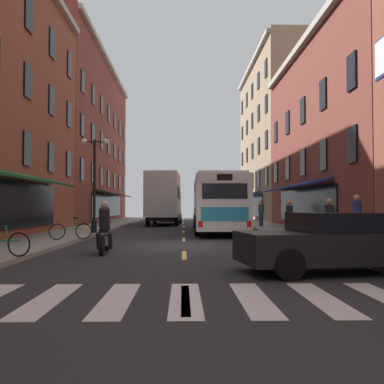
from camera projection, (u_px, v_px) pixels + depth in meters
The scene contains 17 objects.
ground_plane at pixel (184, 247), 17.18m from camera, with size 34.80×80.00×0.10m, color #28282B.
lane_centre_dashes at pixel (184, 246), 16.94m from camera, with size 0.14×73.90×0.01m.
crosswalk_near at pixel (185, 299), 7.19m from camera, with size 7.10×2.80×0.01m.
sidewalk_left at pixel (30, 244), 17.07m from camera, with size 3.00×80.00×0.14m, color gray.
sidewalk_right at pixel (336, 243), 17.31m from camera, with size 3.00×80.00×0.14m, color gray.
transit_bus at pixel (217, 203), 26.22m from camera, with size 2.78×12.17×3.18m.
box_truck at pixel (164, 199), 36.04m from camera, with size 2.76×8.35×4.10m.
sedan_near at pixel (171, 214), 45.08m from camera, with size 1.97×4.79×1.32m.
sedan_mid at pixel (346, 241), 10.14m from camera, with size 4.96×2.54×1.35m.
motorcycle_rider at pixel (105, 231), 14.21m from camera, with size 0.62×2.07×1.66m.
bicycle_near at pixel (71, 231), 18.24m from camera, with size 1.68×0.55×0.91m.
bicycle_mid at pixel (1, 243), 12.08m from camera, with size 1.69×0.49×0.91m.
pedestrian_near at pixel (261, 212), 30.82m from camera, with size 0.45×0.52×1.80m.
pedestrian_mid at pixel (289, 216), 22.80m from camera, with size 0.36×0.36×1.65m.
pedestrian_far at pixel (357, 217), 17.52m from camera, with size 0.36×0.36×1.82m.
pedestrian_rear at pixel (330, 219), 17.50m from camera, with size 0.36×0.36×1.66m.
street_lamp_twin at pixel (94, 180), 23.19m from camera, with size 1.42×0.32×4.89m.
Camera 1 is at (-0.04, -17.25, 1.49)m, focal length 41.85 mm.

